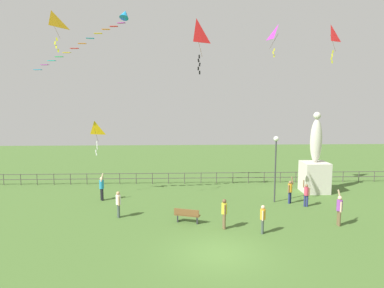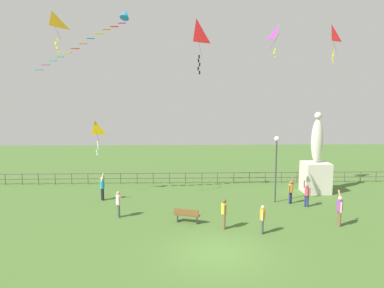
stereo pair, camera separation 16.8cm
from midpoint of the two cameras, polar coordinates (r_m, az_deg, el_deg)
name	(u,v)px [view 2 (the right image)]	position (r m, az deg, el deg)	size (l,w,h in m)	color
ground_plane	(218,253)	(17.44, 4.49, -17.17)	(80.00, 80.00, 0.00)	#476B2D
statue_monument	(316,169)	(29.12, 19.47, -3.82)	(1.93, 1.93, 6.24)	beige
lamppost	(276,155)	(25.22, 13.61, -1.71)	(0.36, 0.36, 4.67)	#38383D
park_bench	(187,215)	(21.13, -0.60, -11.37)	(1.55, 0.87, 0.85)	brown
person_0	(340,209)	(22.13, 22.89, -9.55)	(0.35, 0.53, 2.05)	brown
person_1	(307,194)	(25.21, 18.19, -7.60)	(0.45, 0.36, 1.81)	navy
person_2	(224,212)	(20.11, 5.42, -10.82)	(0.32, 0.51, 1.70)	brown
person_3	(119,202)	(22.37, -11.54, -9.20)	(0.30, 0.47, 1.62)	#3F4C47
person_4	(102,186)	(26.26, -14.07, -6.65)	(0.39, 0.53, 2.00)	black
person_5	(263,217)	(19.77, 11.54, -11.51)	(0.29, 0.46, 1.57)	#3F4C47
person_6	(291,190)	(25.65, 15.78, -7.19)	(0.47, 0.38, 1.87)	navy
kite_0	(95,130)	(26.79, -15.12, 2.24)	(1.03, 0.80, 2.54)	yellow
kite_1	(279,34)	(27.83, 14.00, 16.79)	(1.14, 0.95, 2.30)	#B22DB2
kite_2	(52,22)	(23.91, -21.38, 17.83)	(1.13, 1.34, 2.39)	yellow
kite_3	(331,35)	(26.18, 21.68, 15.97)	(0.88, 0.83, 2.54)	red
kite_4	(196,34)	(20.81, 0.96, 17.34)	(1.03, 0.94, 3.06)	red
streamer_kite	(117,20)	(24.60, -11.84, 18.93)	(6.57, 1.13, 3.87)	#198CD1
waterfront_railing	(196,176)	(30.53, 0.82, -5.23)	(36.04, 0.06, 0.95)	#4C4742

